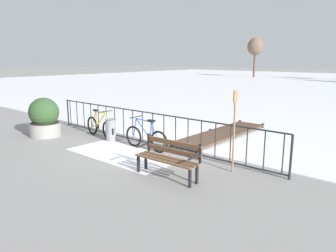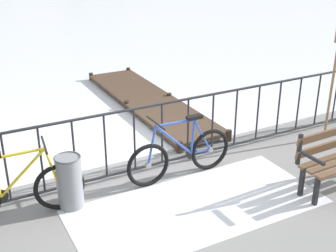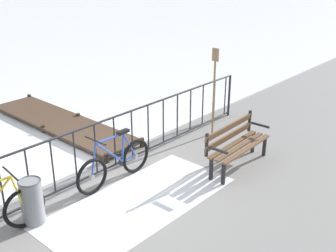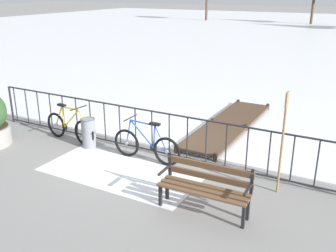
% 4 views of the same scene
% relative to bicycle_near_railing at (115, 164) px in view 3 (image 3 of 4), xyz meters
% --- Properties ---
extents(ground_plane, '(160.00, 160.00, 0.00)m').
position_rel_bicycle_near_railing_xyz_m(ground_plane, '(-0.32, 0.40, -0.37)').
color(ground_plane, gray).
extents(snow_patch, '(3.39, 1.54, 0.01)m').
position_rel_bicycle_near_railing_xyz_m(snow_patch, '(-0.18, -0.80, -0.36)').
color(snow_patch, white).
rests_on(snow_patch, ground).
extents(railing_fence, '(9.06, 0.06, 1.07)m').
position_rel_bicycle_near_railing_xyz_m(railing_fence, '(-0.32, 0.40, 0.19)').
color(railing_fence, '#232328').
rests_on(railing_fence, ground).
extents(bicycle_near_railing, '(1.71, 0.52, 0.97)m').
position_rel_bicycle_near_railing_xyz_m(bicycle_near_railing, '(0.00, 0.00, 0.00)').
color(bicycle_near_railing, black).
rests_on(bicycle_near_railing, ground).
extents(park_bench, '(1.61, 0.53, 0.89)m').
position_rel_bicycle_near_railing_xyz_m(park_bench, '(1.98, -1.24, 0.14)').
color(park_bench, brown).
rests_on(park_bench, ground).
extents(trash_bin, '(0.35, 0.35, 0.73)m').
position_rel_bicycle_near_railing_xyz_m(trash_bin, '(-1.66, 0.01, 0.00)').
color(trash_bin, gray).
rests_on(trash_bin, ground).
extents(oar_upright, '(0.04, 0.16, 1.98)m').
position_rel_bicycle_near_railing_xyz_m(oar_upright, '(2.94, -0.00, 0.77)').
color(oar_upright, '#937047').
rests_on(oar_upright, ground).
extents(wooden_dock, '(1.10, 4.53, 0.20)m').
position_rel_bicycle_near_railing_xyz_m(wooden_dock, '(0.88, 2.92, -0.25)').
color(wooden_dock, '#4C3828').
rests_on(wooden_dock, ground).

